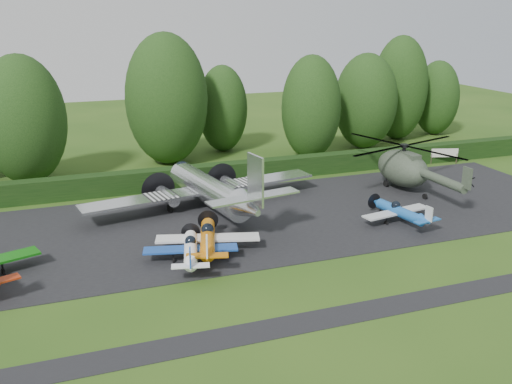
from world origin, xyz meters
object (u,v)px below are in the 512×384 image
object	(u,v)px
transport_plane	(209,190)
light_plane_orange	(208,238)
light_plane_white	(191,249)
helicopter	(403,165)
sign_board	(444,154)
light_plane_blue	(400,212)

from	to	relation	value
transport_plane	light_plane_orange	distance (m)	8.96
transport_plane	light_plane_white	bearing A→B (deg)	-101.91
light_plane_orange	light_plane_white	bearing A→B (deg)	-157.69
transport_plane	helicopter	bearing A→B (deg)	10.15
light_plane_white	sign_board	distance (m)	36.50
helicopter	sign_board	distance (m)	11.70
light_plane_orange	sign_board	bearing A→B (deg)	10.13
helicopter	sign_board	world-z (taller)	helicopter
transport_plane	sign_board	size ratio (longest dim) A/B	6.97
light_plane_blue	transport_plane	bearing A→B (deg)	159.42
helicopter	sign_board	xyz separation A→B (m)	(9.70, 6.44, -1.18)
light_plane_orange	helicopter	distance (m)	23.20
light_plane_white	light_plane_blue	xyz separation A→B (m)	(17.60, 1.78, -0.03)
transport_plane	sign_board	xyz separation A→B (m)	(28.77, 6.39, -0.74)
helicopter	light_plane_orange	bearing A→B (deg)	-156.28
transport_plane	helicopter	distance (m)	19.07
light_plane_white	sign_board	world-z (taller)	light_plane_white
light_plane_white	sign_board	xyz separation A→B (m)	(32.75, 16.13, 0.14)
transport_plane	light_plane_white	size ratio (longest dim) A/B	3.17
transport_plane	light_plane_blue	bearing A→B (deg)	-19.99
light_plane_white	light_plane_blue	distance (m)	17.69
light_plane_orange	helicopter	bearing A→B (deg)	6.12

